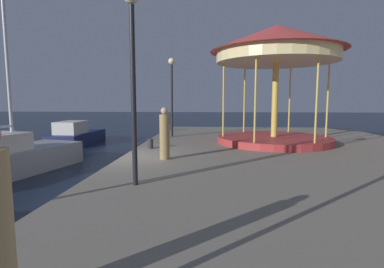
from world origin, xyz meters
name	(u,v)px	position (x,y,z in m)	size (l,w,h in m)	color
ground_plane	(123,178)	(0.00, 0.00, 0.00)	(120.00, 120.00, 0.00)	black
quay_dock	(303,170)	(6.38, 0.00, 0.40)	(12.76, 23.77, 0.80)	gray
motorboat_navy	(76,135)	(-5.61, 8.12, 0.55)	(2.06, 4.74, 1.48)	#19214C
sailboat_grey	(0,160)	(-4.55, -0.15, 0.63)	(3.60, 6.55, 6.60)	gray
carousel	(276,56)	(6.10, 3.72, 4.81)	(6.05, 6.05, 5.38)	#B23333
lamp_post_mid_promenade	(133,54)	(1.41, -3.57, 3.84)	(0.36, 0.36, 4.47)	black
lamp_post_far_end	(172,83)	(0.98, 5.94, 3.73)	(0.36, 0.36, 4.28)	black
bollard_north	(150,144)	(0.65, 1.70, 1.00)	(0.24, 0.24, 0.40)	#2D2D33
bollard_south	(170,127)	(0.40, 9.30, 1.00)	(0.24, 0.24, 0.40)	#2D2D33
person_near_carousel	(165,135)	(1.61, -0.47, 1.63)	(0.34, 0.34, 1.77)	#937A4C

